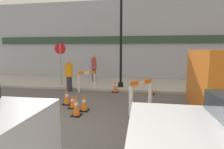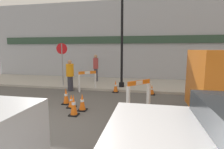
{
  "view_description": "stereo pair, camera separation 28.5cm",
  "coord_description": "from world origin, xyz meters",
  "px_view_note": "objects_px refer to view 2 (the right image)",
  "views": [
    {
      "loc": [
        2.58,
        -4.13,
        2.16
      ],
      "look_at": [
        1.28,
        3.74,
        1.0
      ],
      "focal_mm": 28.0,
      "sensor_mm": 36.0,
      "label": 1
    },
    {
      "loc": [
        2.86,
        -4.08,
        2.16
      ],
      "look_at": [
        1.28,
        3.74,
        1.0
      ],
      "focal_mm": 28.0,
      "sensor_mm": 36.0,
      "label": 2
    }
  ],
  "objects_px": {
    "person_worker": "(70,75)",
    "streetlamp_post": "(122,18)",
    "person_pedestrian": "(96,67)",
    "stop_sign": "(62,57)"
  },
  "relations": [
    {
      "from": "person_worker",
      "to": "streetlamp_post",
      "type": "bearing_deg",
      "value": 43.59
    },
    {
      "from": "stop_sign",
      "to": "person_pedestrian",
      "type": "relative_size",
      "value": 1.39
    },
    {
      "from": "person_pedestrian",
      "to": "streetlamp_post",
      "type": "bearing_deg",
      "value": 141.58
    },
    {
      "from": "person_pedestrian",
      "to": "person_worker",
      "type": "bearing_deg",
      "value": 70.67
    },
    {
      "from": "stop_sign",
      "to": "person_worker",
      "type": "height_order",
      "value": "stop_sign"
    },
    {
      "from": "streetlamp_post",
      "to": "person_worker",
      "type": "height_order",
      "value": "streetlamp_post"
    },
    {
      "from": "streetlamp_post",
      "to": "person_worker",
      "type": "distance_m",
      "value": 3.98
    },
    {
      "from": "stop_sign",
      "to": "person_worker",
      "type": "relative_size",
      "value": 1.46
    },
    {
      "from": "stop_sign",
      "to": "person_pedestrian",
      "type": "height_order",
      "value": "stop_sign"
    },
    {
      "from": "person_worker",
      "to": "person_pedestrian",
      "type": "xyz_separation_m",
      "value": [
        0.7,
        2.29,
        0.18
      ]
    }
  ]
}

